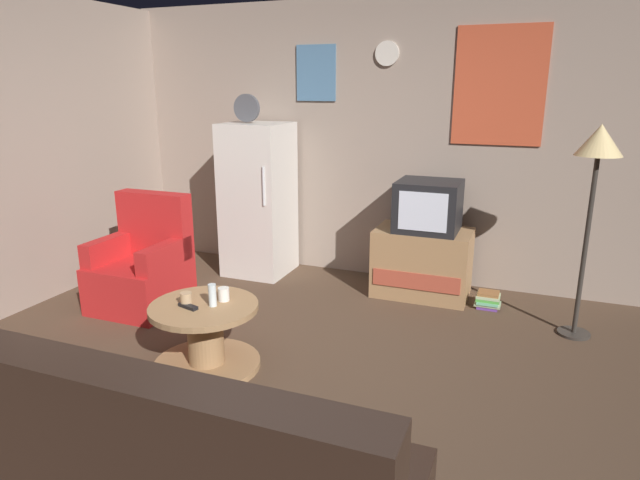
# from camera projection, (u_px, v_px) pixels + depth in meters

# --- Properties ---
(ground_plane) EXTENTS (12.00, 12.00, 0.00)m
(ground_plane) POSITION_uv_depth(u_px,v_px,m) (264.00, 391.00, 3.44)
(ground_plane) COLOR #4C3828
(wall_with_art) EXTENTS (5.20, 0.12, 2.63)m
(wall_with_art) POSITION_uv_depth(u_px,v_px,m) (377.00, 142.00, 5.27)
(wall_with_art) COLOR gray
(wall_with_art) RESTS_ON ground_plane
(fridge) EXTENTS (0.60, 0.62, 1.77)m
(fridge) POSITION_uv_depth(u_px,v_px,m) (258.00, 199.00, 5.45)
(fridge) COLOR silver
(fridge) RESTS_ON ground_plane
(tv_stand) EXTENTS (0.84, 0.53, 0.61)m
(tv_stand) POSITION_uv_depth(u_px,v_px,m) (422.00, 263.00, 4.96)
(tv_stand) COLOR #9E754C
(tv_stand) RESTS_ON ground_plane
(crt_tv) EXTENTS (0.54, 0.51, 0.44)m
(crt_tv) POSITION_uv_depth(u_px,v_px,m) (428.00, 206.00, 4.80)
(crt_tv) COLOR black
(crt_tv) RESTS_ON tv_stand
(standing_lamp) EXTENTS (0.32, 0.32, 1.59)m
(standing_lamp) POSITION_uv_depth(u_px,v_px,m) (598.00, 157.00, 3.85)
(standing_lamp) COLOR #332D28
(standing_lamp) RESTS_ON ground_plane
(coffee_table) EXTENTS (0.72, 0.72, 0.45)m
(coffee_table) POSITION_uv_depth(u_px,v_px,m) (206.00, 336.00, 3.68)
(coffee_table) COLOR #9E754C
(coffee_table) RESTS_ON ground_plane
(wine_glass) EXTENTS (0.05, 0.05, 0.15)m
(wine_glass) POSITION_uv_depth(u_px,v_px,m) (212.00, 295.00, 3.57)
(wine_glass) COLOR silver
(wine_glass) RESTS_ON coffee_table
(mug_ceramic_white) EXTENTS (0.08, 0.08, 0.09)m
(mug_ceramic_white) POSITION_uv_depth(u_px,v_px,m) (224.00, 294.00, 3.67)
(mug_ceramic_white) COLOR silver
(mug_ceramic_white) RESTS_ON coffee_table
(mug_ceramic_tan) EXTENTS (0.08, 0.08, 0.09)m
(mug_ceramic_tan) POSITION_uv_depth(u_px,v_px,m) (186.00, 299.00, 3.59)
(mug_ceramic_tan) COLOR tan
(mug_ceramic_tan) RESTS_ON coffee_table
(remote_control) EXTENTS (0.16, 0.08, 0.02)m
(remote_control) POSITION_uv_depth(u_px,v_px,m) (188.00, 306.00, 3.56)
(remote_control) COLOR black
(remote_control) RESTS_ON coffee_table
(armchair) EXTENTS (0.68, 0.68, 0.96)m
(armchair) POSITION_uv_depth(u_px,v_px,m) (143.00, 268.00, 4.70)
(armchair) COLOR red
(armchair) RESTS_ON ground_plane
(book_stack) EXTENTS (0.21, 0.18, 0.14)m
(book_stack) POSITION_uv_depth(u_px,v_px,m) (488.00, 300.00, 4.71)
(book_stack) COLOR #6C3D9F
(book_stack) RESTS_ON ground_plane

